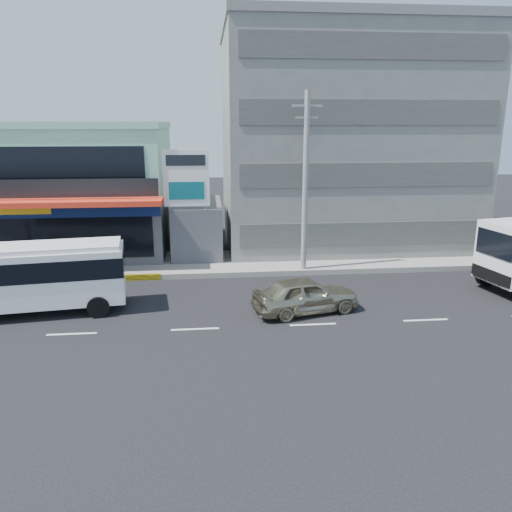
{
  "coord_description": "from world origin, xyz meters",
  "views": [
    {
      "loc": [
        0.62,
        -19.46,
        8.33
      ],
      "look_at": [
        2.89,
        3.34,
        2.2
      ],
      "focal_mm": 35.0,
      "sensor_mm": 36.0,
      "label": 1
    }
  ],
  "objects_px": {
    "concrete_building": "(342,143)",
    "utility_pole_near": "(305,183)",
    "billboard": "(186,185)",
    "minibus": "(37,273)",
    "satellite_dish": "(197,203)",
    "sedan": "(305,295)",
    "shop_building": "(73,192)"
  },
  "relations": [
    {
      "from": "satellite_dish",
      "to": "concrete_building",
      "type": "bearing_deg",
      "value": 21.8
    },
    {
      "from": "shop_building",
      "to": "utility_pole_near",
      "type": "height_order",
      "value": "utility_pole_near"
    },
    {
      "from": "shop_building",
      "to": "billboard",
      "type": "distance_m",
      "value": 8.92
    },
    {
      "from": "shop_building",
      "to": "utility_pole_near",
      "type": "relative_size",
      "value": 1.24
    },
    {
      "from": "minibus",
      "to": "sedan",
      "type": "distance_m",
      "value": 12.0
    },
    {
      "from": "concrete_building",
      "to": "utility_pole_near",
      "type": "height_order",
      "value": "concrete_building"
    },
    {
      "from": "concrete_building",
      "to": "minibus",
      "type": "xyz_separation_m",
      "value": [
        -16.95,
        -12.4,
        -5.12
      ]
    },
    {
      "from": "satellite_dish",
      "to": "sedan",
      "type": "xyz_separation_m",
      "value": [
        4.95,
        -9.5,
        -2.76
      ]
    },
    {
      "from": "concrete_building",
      "to": "utility_pole_near",
      "type": "relative_size",
      "value": 1.6
    },
    {
      "from": "utility_pole_near",
      "to": "satellite_dish",
      "type": "bearing_deg",
      "value": 149.04
    },
    {
      "from": "satellite_dish",
      "to": "utility_pole_near",
      "type": "height_order",
      "value": "utility_pole_near"
    },
    {
      "from": "concrete_building",
      "to": "utility_pole_near",
      "type": "xyz_separation_m",
      "value": [
        -4.0,
        -7.6,
        -1.85
      ]
    },
    {
      "from": "minibus",
      "to": "sedan",
      "type": "height_order",
      "value": "minibus"
    },
    {
      "from": "concrete_building",
      "to": "satellite_dish",
      "type": "bearing_deg",
      "value": -158.2
    },
    {
      "from": "shop_building",
      "to": "satellite_dish",
      "type": "distance_m",
      "value": 8.54
    },
    {
      "from": "satellite_dish",
      "to": "sedan",
      "type": "height_order",
      "value": "satellite_dish"
    },
    {
      "from": "concrete_building",
      "to": "sedan",
      "type": "bearing_deg",
      "value": -110.49
    },
    {
      "from": "billboard",
      "to": "utility_pole_near",
      "type": "height_order",
      "value": "utility_pole_near"
    },
    {
      "from": "concrete_building",
      "to": "billboard",
      "type": "xyz_separation_m",
      "value": [
        -10.5,
        -5.8,
        -2.07
      ]
    },
    {
      "from": "billboard",
      "to": "minibus",
      "type": "distance_m",
      "value": 9.72
    },
    {
      "from": "shop_building",
      "to": "satellite_dish",
      "type": "xyz_separation_m",
      "value": [
        8.0,
        -2.95,
        -0.42
      ]
    },
    {
      "from": "utility_pole_near",
      "to": "minibus",
      "type": "bearing_deg",
      "value": -159.65
    },
    {
      "from": "minibus",
      "to": "concrete_building",
      "type": "bearing_deg",
      "value": 36.19
    },
    {
      "from": "utility_pole_near",
      "to": "minibus",
      "type": "relative_size",
      "value": 1.29
    },
    {
      "from": "satellite_dish",
      "to": "shop_building",
      "type": "bearing_deg",
      "value": 159.79
    },
    {
      "from": "utility_pole_near",
      "to": "minibus",
      "type": "distance_m",
      "value": 14.2
    },
    {
      "from": "concrete_building",
      "to": "minibus",
      "type": "height_order",
      "value": "concrete_building"
    },
    {
      "from": "shop_building",
      "to": "concrete_building",
      "type": "relative_size",
      "value": 0.77
    },
    {
      "from": "shop_building",
      "to": "satellite_dish",
      "type": "bearing_deg",
      "value": -20.21
    },
    {
      "from": "billboard",
      "to": "sedan",
      "type": "distance_m",
      "value": 10.29
    },
    {
      "from": "billboard",
      "to": "minibus",
      "type": "relative_size",
      "value": 0.89
    },
    {
      "from": "billboard",
      "to": "minibus",
      "type": "height_order",
      "value": "billboard"
    }
  ]
}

